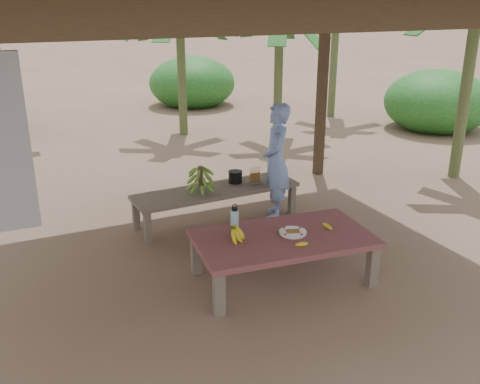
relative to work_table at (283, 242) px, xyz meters
name	(u,v)px	position (x,y,z in m)	size (l,w,h in m)	color
ground	(217,263)	(-0.49, 0.61, -0.43)	(80.00, 80.00, 0.00)	brown
pavilion	(212,0)	(-0.51, 0.60, 2.34)	(6.60, 5.60, 2.95)	black
work_table	(283,242)	(0.00, 0.00, 0.00)	(1.89, 1.17, 0.50)	brown
bench	(217,193)	(-0.02, 1.74, -0.04)	(2.23, 0.71, 0.45)	brown
ripe_banana_bunch	(231,233)	(-0.52, 0.14, 0.14)	(0.25, 0.22, 0.15)	yellow
plate	(293,233)	(0.11, -0.01, 0.08)	(0.28, 0.28, 0.04)	white
loose_banana_front	(302,244)	(0.05, -0.29, 0.09)	(0.04, 0.16, 0.04)	yellow
loose_banana_side	(327,226)	(0.52, -0.03, 0.09)	(0.04, 0.14, 0.04)	yellow
water_flask	(235,220)	(-0.41, 0.30, 0.20)	(0.08, 0.08, 0.31)	#449DD4
green_banana_stalk	(201,178)	(-0.24, 1.73, 0.19)	(0.31, 0.31, 0.36)	#598C2D
cooking_pot	(235,177)	(0.31, 1.87, 0.09)	(0.18, 0.18, 0.15)	black
skewer_rack	(255,175)	(0.53, 1.72, 0.14)	(0.18, 0.08, 0.24)	#A57F47
woman	(276,161)	(0.77, 1.58, 0.33)	(0.56, 0.37, 1.54)	#7794E1
banana_plant_ne	(280,18)	(2.85, 5.35, 1.98)	(1.80, 1.80, 2.90)	#596638
banana_plant_n	(179,13)	(1.16, 6.48, 2.07)	(1.80, 1.80, 2.98)	#596638
banana_plant_e	(478,2)	(4.26, 1.82, 2.30)	(1.80, 1.80, 3.23)	#596638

